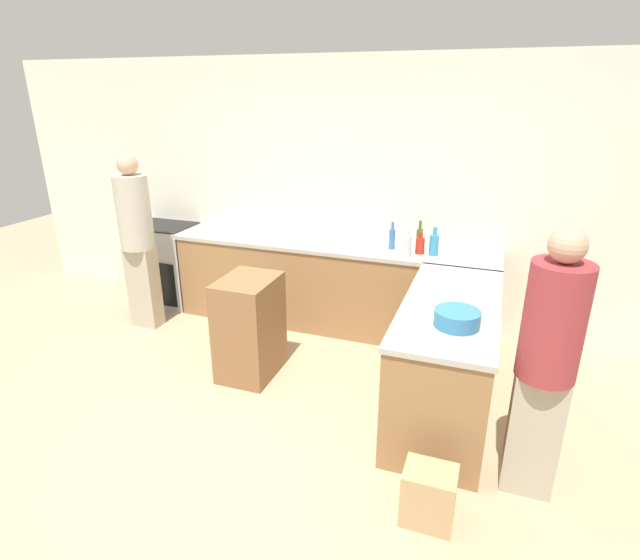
% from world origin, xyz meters
% --- Properties ---
extents(ground_plane, '(14.00, 14.00, 0.00)m').
position_xyz_m(ground_plane, '(0.00, 0.00, 0.00)').
color(ground_plane, tan).
extents(wall_back, '(8.00, 0.06, 2.70)m').
position_xyz_m(wall_back, '(0.00, 2.16, 1.35)').
color(wall_back, silver).
rests_on(wall_back, ground_plane).
extents(counter_back, '(3.33, 0.61, 0.91)m').
position_xyz_m(counter_back, '(0.00, 1.84, 0.46)').
color(counter_back, olive).
rests_on(counter_back, ground_plane).
extents(counter_peninsula, '(0.69, 1.71, 0.91)m').
position_xyz_m(counter_peninsula, '(1.32, 0.71, 0.46)').
color(counter_peninsula, olive).
rests_on(counter_peninsula, ground_plane).
extents(range_oven, '(0.72, 0.59, 0.92)m').
position_xyz_m(range_oven, '(-2.03, 1.84, 0.46)').
color(range_oven, '#ADADB2').
rests_on(range_oven, ground_plane).
extents(island_table, '(0.44, 0.58, 0.89)m').
position_xyz_m(island_table, '(-0.35, 0.68, 0.45)').
color(island_table, brown).
rests_on(island_table, ground_plane).
extents(mixing_bowl, '(0.30, 0.30, 0.11)m').
position_xyz_m(mixing_bowl, '(1.39, 0.33, 0.97)').
color(mixing_bowl, teal).
rests_on(mixing_bowl, counter_peninsula).
extents(dish_soap_bottle, '(0.09, 0.09, 0.27)m').
position_xyz_m(dish_soap_bottle, '(1.03, 1.81, 1.02)').
color(dish_soap_bottle, '#338CBF').
rests_on(dish_soap_bottle, counter_back).
extents(vinegar_bottle_clear, '(0.09, 0.09, 0.27)m').
position_xyz_m(vinegar_bottle_clear, '(0.80, 1.69, 1.02)').
color(vinegar_bottle_clear, silver).
rests_on(vinegar_bottle_clear, counter_back).
extents(hot_sauce_bottle, '(0.09, 0.09, 0.21)m').
position_xyz_m(hot_sauce_bottle, '(0.90, 1.82, 1.00)').
color(hot_sauce_bottle, red).
rests_on(hot_sauce_bottle, counter_back).
extents(water_bottle_blue, '(0.06, 0.06, 0.27)m').
position_xyz_m(water_bottle_blue, '(0.62, 1.87, 1.02)').
color(water_bottle_blue, '#386BB7').
rests_on(water_bottle_blue, counter_back).
extents(olive_oil_bottle, '(0.06, 0.06, 0.29)m').
position_xyz_m(olive_oil_bottle, '(0.88, 1.92, 1.03)').
color(olive_oil_bottle, '#475B1E').
rests_on(olive_oil_bottle, counter_back).
extents(person_by_range, '(0.33, 0.33, 1.80)m').
position_xyz_m(person_by_range, '(-1.85, 1.19, 0.98)').
color(person_by_range, '#ADA38E').
rests_on(person_by_range, ground_plane).
extents(person_at_peninsula, '(0.33, 0.33, 1.71)m').
position_xyz_m(person_at_peninsula, '(1.92, 0.03, 0.93)').
color(person_at_peninsula, '#ADA38E').
rests_on(person_at_peninsula, ground_plane).
extents(paper_bag, '(0.30, 0.24, 0.35)m').
position_xyz_m(paper_bag, '(1.37, -0.43, 0.18)').
color(paper_bag, tan).
rests_on(paper_bag, ground_plane).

